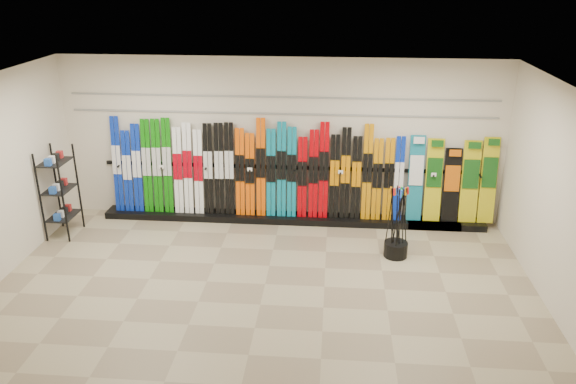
{
  "coord_description": "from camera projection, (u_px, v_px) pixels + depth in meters",
  "views": [
    {
      "loc": [
        0.96,
        -7.25,
        4.4
      ],
      "look_at": [
        0.26,
        1.0,
        1.1
      ],
      "focal_mm": 35.0,
      "sensor_mm": 36.0,
      "label": 1
    }
  ],
  "objects": [
    {
      "name": "floor",
      "position": [
        265.0,
        284.0,
        8.41
      ],
      "size": [
        8.0,
        8.0,
        0.0
      ],
      "primitive_type": "plane",
      "color": "#86755C",
      "rests_on": "ground"
    },
    {
      "name": "slatwall_rail_0",
      "position": [
        280.0,
        114.0,
        9.97
      ],
      "size": [
        7.6,
        0.02,
        0.03
      ],
      "primitive_type": "cube",
      "color": "gray",
      "rests_on": "back_wall"
    },
    {
      "name": "right_wall",
      "position": [
        558.0,
        201.0,
        7.54
      ],
      "size": [
        0.0,
        5.0,
        5.0
      ],
      "primitive_type": "plane",
      "rotation": [
        1.57,
        0.0,
        -1.57
      ],
      "color": "beige",
      "rests_on": "floor"
    },
    {
      "name": "back_wall",
      "position": [
        281.0,
        141.0,
        10.17
      ],
      "size": [
        8.0,
        0.0,
        8.0
      ],
      "primitive_type": "plane",
      "rotation": [
        1.57,
        0.0,
        0.0
      ],
      "color": "beige",
      "rests_on": "floor"
    },
    {
      "name": "pole_bin",
      "position": [
        396.0,
        249.0,
        9.19
      ],
      "size": [
        0.39,
        0.39,
        0.25
      ],
      "primitive_type": "cylinder",
      "color": "black",
      "rests_on": "floor"
    },
    {
      "name": "skis",
      "position": [
        253.0,
        172.0,
        10.24
      ],
      "size": [
        5.36,
        0.2,
        1.82
      ],
      "color": "#0A28A6",
      "rests_on": "ski_rack_base"
    },
    {
      "name": "slatwall_rail_1",
      "position": [
        280.0,
        97.0,
        9.85
      ],
      "size": [
        7.6,
        0.02,
        0.03
      ],
      "primitive_type": "cube",
      "color": "gray",
      "rests_on": "back_wall"
    },
    {
      "name": "ski_rack_base",
      "position": [
        292.0,
        218.0,
        10.48
      ],
      "size": [
        8.0,
        0.4,
        0.12
      ],
      "primitive_type": "cube",
      "color": "black",
      "rests_on": "floor"
    },
    {
      "name": "accessory_rack",
      "position": [
        60.0,
        192.0,
        9.72
      ],
      "size": [
        0.4,
        0.6,
        1.58
      ],
      "primitive_type": "cube",
      "color": "black",
      "rests_on": "floor"
    },
    {
      "name": "ski_poles",
      "position": [
        397.0,
        222.0,
        9.02
      ],
      "size": [
        0.38,
        0.29,
        1.18
      ],
      "color": "black",
      "rests_on": "pole_bin"
    },
    {
      "name": "ceiling",
      "position": [
        262.0,
        84.0,
        7.3
      ],
      "size": [
        8.0,
        8.0,
        0.0
      ],
      "primitive_type": "plane",
      "rotation": [
        3.14,
        0.0,
        0.0
      ],
      "color": "silver",
      "rests_on": "back_wall"
    },
    {
      "name": "snowboards",
      "position": [
        452.0,
        181.0,
        10.03
      ],
      "size": [
        1.56,
        0.24,
        1.55
      ],
      "color": "#14728C",
      "rests_on": "ski_rack_base"
    }
  ]
}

